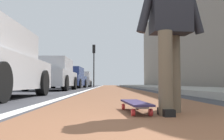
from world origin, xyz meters
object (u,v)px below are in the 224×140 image
Objects in this scene: parked_car_far at (70,78)px; parked_car_mid at (52,75)px; skateboard at (135,104)px; parked_car_end at (81,80)px; skater_person at (170,22)px; traffic_light at (94,58)px.

parked_car_mid is at bearing -179.15° from parked_car_far.
parked_car_end reaches higher than skateboard.
skateboard is 0.52× the size of skater_person.
skateboard is 9.58m from parked_car_mid.
parked_car_far is 1.11× the size of traffic_light.
traffic_light is (21.76, 2.04, 1.92)m from skater_person.
parked_car_mid is 12.85m from parked_car_end.
skater_person is 21.94m from traffic_light.
traffic_light is at bearing -105.06° from parked_car_end.
skateboard is at bearing -162.19° from parked_car_mid.
parked_car_far reaches higher than parked_car_end.
skateboard is at bearing 66.60° from skater_person.
parked_car_mid reaches higher than parked_car_end.
skater_person reaches higher than parked_car_far.
parked_car_mid is (9.10, 2.93, 0.63)m from skateboard.
traffic_light reaches higher than parked_car_mid.
traffic_light reaches higher than skater_person.
skateboard is at bearing -168.79° from parked_car_far.
skater_person is 9.82m from parked_car_mid.
parked_car_end is at bearing 8.56° from skater_person.
skateboard is 0.92m from skater_person.
parked_car_mid is at bearing 17.81° from skateboard.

